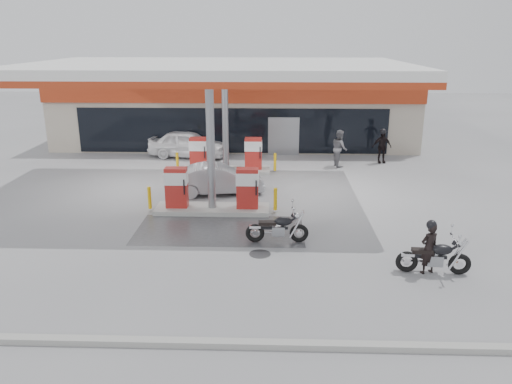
% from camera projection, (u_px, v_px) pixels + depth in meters
% --- Properties ---
extents(ground, '(90.00, 90.00, 0.00)m').
position_uv_depth(ground, '(206.00, 230.00, 17.97)').
color(ground, gray).
rests_on(ground, ground).
extents(wet_patch, '(6.00, 3.00, 0.00)m').
position_uv_depth(wet_patch, '(220.00, 230.00, 17.95)').
color(wet_patch, '#4C4C4F').
rests_on(wet_patch, ground).
extents(drain_cover, '(0.70, 0.70, 0.01)m').
position_uv_depth(drain_cover, '(260.00, 254.00, 16.00)').
color(drain_cover, '#38383A').
rests_on(drain_cover, ground).
extents(kerb, '(28.00, 0.25, 0.15)m').
position_uv_depth(kerb, '(166.00, 342.00, 11.28)').
color(kerb, gray).
rests_on(kerb, ground).
extents(store_building, '(22.00, 8.22, 4.00)m').
position_uv_depth(store_building, '(237.00, 110.00, 32.55)').
color(store_building, '#B1A894').
rests_on(store_building, ground).
extents(canopy, '(16.00, 10.02, 5.51)m').
position_uv_depth(canopy, '(218.00, 71.00, 21.15)').
color(canopy, silver).
rests_on(canopy, ground).
extents(pump_island_near, '(5.14, 1.30, 1.78)m').
position_uv_depth(pump_island_near, '(212.00, 194.00, 19.66)').
color(pump_island_near, '#9E9E99').
rests_on(pump_island_near, ground).
extents(pump_island_far, '(5.14, 1.30, 1.78)m').
position_uv_depth(pump_island_far, '(226.00, 158.00, 25.38)').
color(pump_island_far, '#9E9E99').
rests_on(pump_island_far, ground).
extents(main_motorcycle, '(2.17, 0.83, 1.11)m').
position_uv_depth(main_motorcycle, '(435.00, 258.00, 14.58)').
color(main_motorcycle, black).
rests_on(main_motorcycle, ground).
extents(biker_main, '(0.67, 0.56, 1.57)m').
position_uv_depth(biker_main, '(429.00, 248.00, 14.51)').
color(biker_main, black).
rests_on(biker_main, ground).
extents(parked_motorcycle, '(2.14, 0.82, 1.10)m').
position_uv_depth(parked_motorcycle, '(278.00, 229.00, 16.79)').
color(parked_motorcycle, black).
rests_on(parked_motorcycle, ground).
extents(sedan_white, '(4.69, 2.44, 1.52)m').
position_uv_depth(sedan_white, '(188.00, 144.00, 28.49)').
color(sedan_white, white).
rests_on(sedan_white, ground).
extents(attendant, '(0.90, 1.07, 1.95)m').
position_uv_depth(attendant, '(340.00, 148.00, 26.45)').
color(attendant, slate).
rests_on(attendant, ground).
extents(hatchback_silver, '(4.17, 2.11, 1.31)m').
position_uv_depth(hatchback_silver, '(218.00, 179.00, 21.92)').
color(hatchback_silver, '#999AA0').
rests_on(hatchback_silver, ground).
extents(parked_car_left, '(4.53, 2.73, 1.23)m').
position_uv_depth(parked_car_left, '(163.00, 137.00, 31.27)').
color(parked_car_left, '#AAACB2').
rests_on(parked_car_left, ground).
extents(parked_car_right, '(5.06, 3.83, 1.28)m').
position_uv_depth(parked_car_right, '(307.00, 137.00, 30.96)').
color(parked_car_right, '#4E1118').
rests_on(parked_car_right, ground).
extents(biker_walking, '(1.08, 0.55, 1.78)m').
position_uv_depth(biker_walking, '(382.00, 147.00, 27.15)').
color(biker_walking, black).
rests_on(biker_walking, ground).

